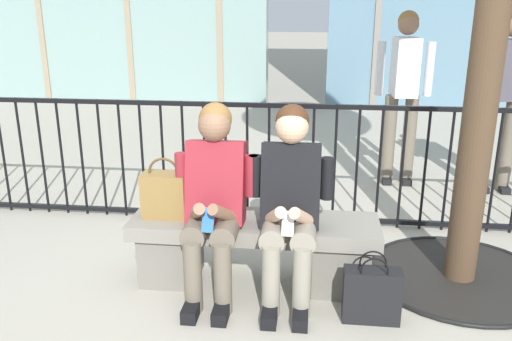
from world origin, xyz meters
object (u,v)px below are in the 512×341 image
at_px(seated_person_companion, 290,199).
at_px(shopping_bag, 372,294).
at_px(seated_person_with_phone, 214,196).
at_px(bystander_further_back, 505,89).
at_px(handbag_on_bench, 165,194).
at_px(bystander_at_railing, 403,85).
at_px(stone_bench, 254,245).

distance_m(seated_person_companion, shopping_bag, 0.73).
relative_size(seated_person_with_phone, seated_person_companion, 1.00).
height_order(seated_person_companion, shopping_bag, seated_person_companion).
relative_size(seated_person_with_phone, shopping_bag, 2.85).
relative_size(seated_person_companion, shopping_bag, 2.85).
xyz_separation_m(seated_person_with_phone, bystander_further_back, (2.36, 2.21, 0.35)).
distance_m(handbag_on_bench, bystander_at_railing, 2.90).
bearing_deg(seated_person_companion, shopping_bag, -25.40).
relative_size(seated_person_with_phone, handbag_on_bench, 3.04).
relative_size(bystander_at_railing, bystander_further_back, 1.00).
bearing_deg(bystander_at_railing, shopping_bag, -100.61).
distance_m(shopping_bag, bystander_at_railing, 2.77).
xyz_separation_m(handbag_on_bench, bystander_further_back, (2.71, 2.09, 0.40)).
bearing_deg(seated_person_companion, handbag_on_bench, 171.70).
bearing_deg(shopping_bag, handbag_on_bench, 164.86).
distance_m(stone_bench, seated_person_companion, 0.46).
xyz_separation_m(stone_bench, bystander_further_back, (2.13, 2.08, 0.73)).
distance_m(handbag_on_bench, bystander_further_back, 3.45).
relative_size(stone_bench, handbag_on_bench, 4.01).
distance_m(seated_person_companion, bystander_further_back, 2.93).
relative_size(handbag_on_bench, bystander_at_railing, 0.23).
relative_size(seated_person_companion, bystander_at_railing, 0.71).
bearing_deg(stone_bench, shopping_bag, -26.53).
height_order(seated_person_companion, handbag_on_bench, seated_person_companion).
xyz_separation_m(shopping_bag, bystander_at_railing, (0.49, 2.60, 0.83)).
bearing_deg(seated_person_companion, bystander_at_railing, 67.38).
distance_m(seated_person_companion, handbag_on_bench, 0.82).
xyz_separation_m(seated_person_with_phone, shopping_bag, (0.96, -0.24, -0.48)).
relative_size(stone_bench, shopping_bag, 3.77).
bearing_deg(bystander_further_back, handbag_on_bench, -142.30).
xyz_separation_m(stone_bench, seated_person_with_phone, (-0.23, -0.13, 0.38)).
distance_m(seated_person_with_phone, handbag_on_bench, 0.37).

